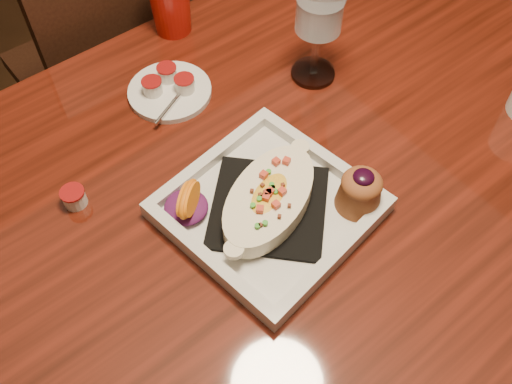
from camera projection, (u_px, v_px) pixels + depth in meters
floor at (282, 339)px, 1.51m from camera, size 7.00×7.00×0.00m
table at (296, 199)px, 0.98m from camera, size 1.50×0.90×0.75m
chair_far at (123, 67)px, 1.39m from camera, size 0.42×0.42×0.93m
plate at (278, 202)px, 0.83m from camera, size 0.30×0.30×0.08m
goblet at (320, 11)px, 0.91m from camera, size 0.09×0.09×0.20m
saucer at (169, 89)px, 0.98m from camera, size 0.15×0.15×0.10m
creamer_loose at (74, 197)px, 0.85m from camera, size 0.04×0.04×0.03m
red_tumbler at (170, 0)px, 1.04m from camera, size 0.08×0.08×0.13m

